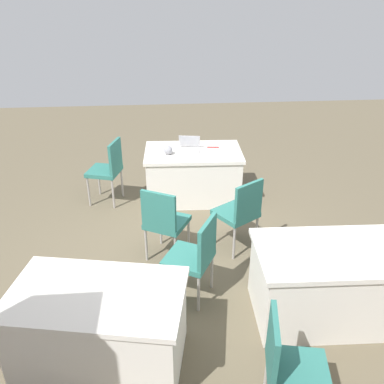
# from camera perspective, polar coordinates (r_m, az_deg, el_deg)

# --- Properties ---
(ground_plane) EXTENTS (14.40, 14.40, 0.00)m
(ground_plane) POSITION_cam_1_polar(r_m,az_deg,el_deg) (4.86, -1.16, -9.82)
(ground_plane) COLOR brown
(table_foreground) EXTENTS (1.46, 0.94, 0.77)m
(table_foreground) POSITION_cam_1_polar(r_m,az_deg,el_deg) (6.09, 0.16, 2.54)
(table_foreground) COLOR silver
(table_foreground) RESTS_ON ground
(table_mid_left) EXTENTS (1.55, 1.08, 0.77)m
(table_mid_left) POSITION_cam_1_polar(r_m,az_deg,el_deg) (3.62, -12.94, -18.33)
(table_mid_left) COLOR silver
(table_mid_left) RESTS_ON ground
(table_back_left) EXTENTS (1.77, 0.91, 0.77)m
(table_back_left) POSITION_cam_1_polar(r_m,az_deg,el_deg) (4.22, 20.76, -11.96)
(table_back_left) COLOR silver
(table_back_left) RESTS_ON ground
(chair_near_front) EXTENTS (0.59, 0.59, 0.95)m
(chair_near_front) POSITION_cam_1_polar(r_m,az_deg,el_deg) (4.06, 0.44, -8.81)
(chair_near_front) COLOR #9E9993
(chair_near_front) RESTS_ON ground
(chair_tucked_left) EXTENTS (0.52, 0.52, 0.95)m
(chair_tucked_left) POSITION_cam_1_polar(r_m,az_deg,el_deg) (3.16, 13.61, -22.86)
(chair_tucked_left) COLOR #9E9993
(chair_tucked_left) RESTS_ON ground
(chair_tucked_right) EXTENTS (0.59, 0.59, 0.95)m
(chair_tucked_right) POSITION_cam_1_polar(r_m,az_deg,el_deg) (4.62, -3.98, -3.95)
(chair_tucked_right) COLOR #9E9993
(chair_tucked_right) RESTS_ON ground
(chair_aisle) EXTENTS (0.54, 0.54, 0.98)m
(chair_aisle) POSITION_cam_1_polar(r_m,az_deg,el_deg) (6.01, -11.85, 3.47)
(chair_aisle) COLOR #9E9993
(chair_aisle) RESTS_ON ground
(chair_by_pillar) EXTENTS (0.61, 0.61, 0.96)m
(chair_by_pillar) POSITION_cam_1_polar(r_m,az_deg,el_deg) (4.81, 6.86, -2.61)
(chair_by_pillar) COLOR #9E9993
(chair_by_pillar) RESTS_ON ground
(laptop_silver) EXTENTS (0.36, 0.34, 0.21)m
(laptop_silver) POSITION_cam_1_polar(r_m,az_deg,el_deg) (5.95, -0.45, 6.29)
(laptop_silver) COLOR silver
(laptop_silver) RESTS_ON table_foreground
(yarn_ball) EXTENTS (0.13, 0.13, 0.13)m
(yarn_ball) POSITION_cam_1_polar(r_m,az_deg,el_deg) (5.80, -3.42, 5.97)
(yarn_ball) COLOR gray
(yarn_ball) RESTS_ON table_foreground
(scissors_red) EXTENTS (0.18, 0.06, 0.01)m
(scissors_red) POSITION_cam_1_polar(r_m,az_deg,el_deg) (6.08, 3.02, 6.39)
(scissors_red) COLOR red
(scissors_red) RESTS_ON table_foreground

